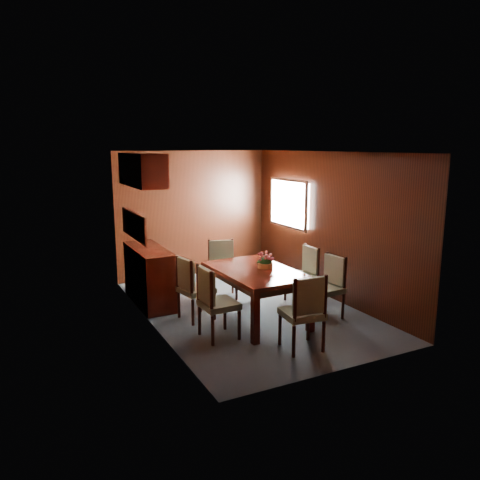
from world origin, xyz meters
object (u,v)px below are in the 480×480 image
chair_right_near (329,283)px  chair_head (305,309)px  dining_table (256,277)px  sideboard (149,275)px  chair_left_near (214,299)px  flower_centerpiece (265,260)px

chair_right_near → chair_head: bearing=124.7°
dining_table → chair_head: size_ratio=1.66×
dining_table → chair_right_near: size_ratio=1.76×
chair_head → dining_table: bearing=97.6°
sideboard → chair_head: size_ratio=1.42×
chair_left_near → chair_right_near: 1.83m
chair_head → flower_centerpiece: size_ratio=4.09×
dining_table → chair_head: bearing=-90.4°
chair_right_near → sideboard: bearing=45.3°
chair_left_near → chair_head: bearing=42.2°
sideboard → chair_right_near: (2.18, -1.81, 0.07)m
sideboard → flower_centerpiece: size_ratio=5.82×
dining_table → flower_centerpiece: flower_centerpiece is taller
sideboard → chair_head: (1.18, -2.63, 0.10)m
dining_table → flower_centerpiece: (0.17, 0.03, 0.22)m
chair_left_near → flower_centerpiece: flower_centerpiece is taller
dining_table → chair_left_near: chair_left_near is taller
chair_head → chair_right_near: bearing=46.0°
sideboard → chair_head: chair_head is taller
chair_right_near → dining_table: bearing=64.8°
chair_left_near → chair_right_near: size_ratio=1.05×
dining_table → chair_left_near: size_ratio=1.67×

